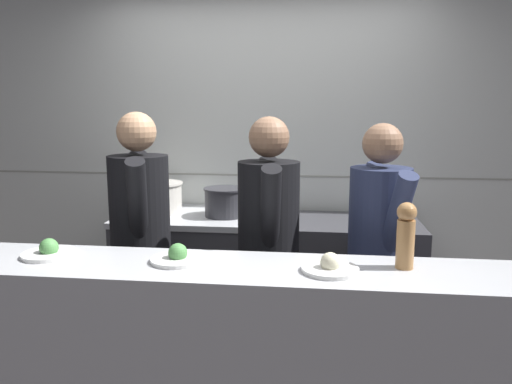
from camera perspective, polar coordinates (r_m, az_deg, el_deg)
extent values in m
cube|color=silver|center=(3.85, 1.14, 4.18)|extent=(8.00, 0.06, 2.60)
cube|color=gray|center=(3.83, 1.08, 1.91)|extent=(8.00, 0.00, 0.01)
cube|color=#38383D|center=(3.73, -7.29, -9.67)|extent=(0.98, 0.70, 0.87)
cube|color=#B7BABF|center=(3.61, -7.45, -2.81)|extent=(1.00, 0.71, 0.04)
cube|color=#B7BABF|center=(3.41, -8.71, -10.47)|extent=(0.88, 0.03, 0.10)
cube|color=#38383D|center=(3.63, 9.38, -10.16)|extent=(1.09, 0.65, 0.89)
cube|color=black|center=(3.51, 9.40, -17.96)|extent=(1.07, 0.04, 0.10)
cube|color=#B7BABF|center=(2.35, -2.11, -20.19)|extent=(2.53, 0.45, 1.01)
cylinder|color=beige|center=(3.68, -11.10, -0.60)|extent=(0.34, 0.34, 0.22)
cylinder|color=beige|center=(3.67, -11.15, 0.98)|extent=(0.36, 0.36, 0.01)
cylinder|color=#2D2D33|center=(3.49, -3.53, -1.15)|extent=(0.29, 0.29, 0.20)
cylinder|color=#2D2D33|center=(3.47, -3.54, 0.37)|extent=(0.30, 0.30, 0.01)
cone|color=#B7BABF|center=(3.48, 12.82, -2.87)|extent=(0.26, 0.26, 0.07)
cylinder|color=white|center=(2.46, -22.54, -6.57)|extent=(0.24, 0.24, 0.02)
sphere|color=#4C8C47|center=(2.45, -22.59, -5.88)|extent=(0.08, 0.08, 0.08)
cylinder|color=white|center=(2.22, -8.91, -7.63)|extent=(0.24, 0.24, 0.02)
sphere|color=#4C8C47|center=(2.21, -8.93, -6.88)|extent=(0.08, 0.08, 0.08)
cylinder|color=white|center=(2.09, 8.47, -8.75)|extent=(0.24, 0.24, 0.02)
sphere|color=beige|center=(2.08, 8.49, -7.96)|extent=(0.08, 0.08, 0.08)
cylinder|color=#AD7A47|center=(2.17, 16.69, -5.74)|extent=(0.07, 0.07, 0.21)
sphere|color=#AD7A47|center=(2.14, 16.87, -2.21)|extent=(0.08, 0.08, 0.08)
cube|color=black|center=(3.10, -12.63, -15.06)|extent=(0.33, 0.26, 0.77)
cylinder|color=black|center=(2.88, -13.15, -2.23)|extent=(0.42, 0.42, 0.64)
sphere|color=tan|center=(2.82, -13.51, 6.72)|extent=(0.22, 0.22, 0.22)
cylinder|color=black|center=(3.06, -13.08, -0.10)|extent=(0.19, 0.34, 0.53)
cylinder|color=black|center=(2.67, -13.36, -1.54)|extent=(0.19, 0.34, 0.53)
cube|color=black|center=(2.92, 1.39, -16.60)|extent=(0.30, 0.22, 0.76)
cylinder|color=black|center=(2.68, 1.46, -3.19)|extent=(0.37, 0.37, 0.63)
sphere|color=#8C664C|center=(2.62, 1.50, 6.30)|extent=(0.21, 0.21, 0.21)
cylinder|color=black|center=(2.86, 1.30, -0.87)|extent=(0.14, 0.33, 0.53)
cylinder|color=black|center=(2.47, 1.65, -2.54)|extent=(0.14, 0.33, 0.53)
cube|color=black|center=(2.97, 13.33, -16.55)|extent=(0.32, 0.25, 0.74)
cylinder|color=#262D4C|center=(2.74, 13.89, -3.68)|extent=(0.40, 0.40, 0.62)
sphere|color=#8C664C|center=(2.67, 14.28, 5.40)|extent=(0.21, 0.21, 0.21)
cylinder|color=#262D4C|center=(2.89, 12.43, -1.43)|extent=(0.18, 0.32, 0.51)
cylinder|color=#262D4C|center=(2.55, 15.69, -3.07)|extent=(0.18, 0.32, 0.51)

